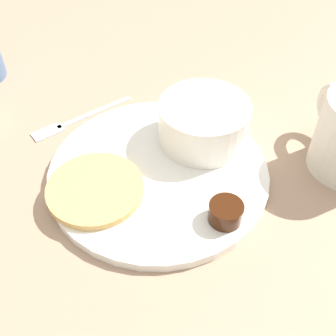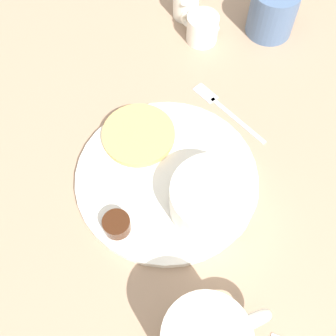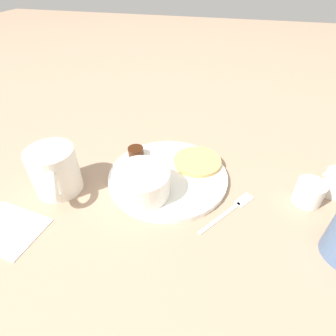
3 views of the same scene
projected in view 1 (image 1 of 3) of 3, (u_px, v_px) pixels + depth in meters
The scene contains 7 objects.
ground_plane at pixel (159, 176), 0.52m from camera, with size 4.00×4.00×0.00m, color #9E7F66.
plate at pixel (159, 173), 0.51m from camera, with size 0.27×0.27×0.01m.
pancake_stack at pixel (95, 189), 0.48m from camera, with size 0.11×0.11×0.01m.
bowl at pixel (204, 121), 0.53m from camera, with size 0.11×0.11×0.05m.
syrup_cup at pixel (226, 212), 0.45m from camera, with size 0.04×0.04×0.02m.
butter_ramekin at pixel (223, 127), 0.54m from camera, with size 0.04×0.04×0.04m.
fork at pixel (72, 121), 0.59m from camera, with size 0.10×0.13×0.00m.
Camera 1 is at (0.12, -0.33, 0.38)m, focal length 45.00 mm.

